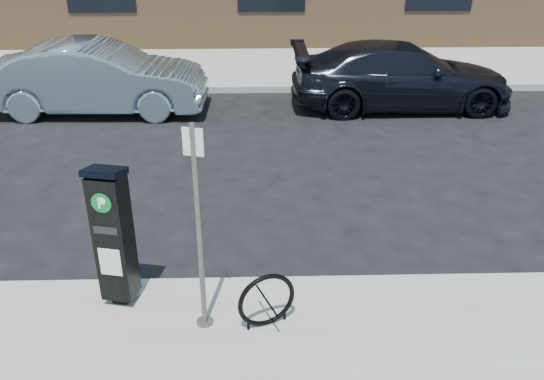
{
  "coord_description": "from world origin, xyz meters",
  "views": [
    {
      "loc": [
        -0.46,
        -5.71,
        4.26
      ],
      "look_at": [
        -0.29,
        0.5,
        1.1
      ],
      "focal_mm": 38.0,
      "sensor_mm": 36.0,
      "label": 1
    }
  ],
  "objects_px": {
    "car_silver": "(98,78)",
    "sign_pole": "(199,233)",
    "parking_kiosk": "(113,235)",
    "bike_rack": "(267,300)",
    "car_dark": "(401,76)"
  },
  "relations": [
    {
      "from": "sign_pole",
      "to": "bike_rack",
      "type": "distance_m",
      "value": 1.06
    },
    {
      "from": "car_silver",
      "to": "car_dark",
      "type": "distance_m",
      "value": 6.72
    },
    {
      "from": "parking_kiosk",
      "to": "car_silver",
      "type": "distance_m",
      "value": 7.29
    },
    {
      "from": "bike_rack",
      "to": "car_dark",
      "type": "height_order",
      "value": "car_dark"
    },
    {
      "from": "bike_rack",
      "to": "sign_pole",
      "type": "bearing_deg",
      "value": 154.86
    },
    {
      "from": "sign_pole",
      "to": "bike_rack",
      "type": "height_order",
      "value": "sign_pole"
    },
    {
      "from": "parking_kiosk",
      "to": "sign_pole",
      "type": "relative_size",
      "value": 0.74
    },
    {
      "from": "sign_pole",
      "to": "car_silver",
      "type": "distance_m",
      "value": 8.02
    },
    {
      "from": "bike_rack",
      "to": "car_silver",
      "type": "distance_m",
      "value": 8.31
    },
    {
      "from": "parking_kiosk",
      "to": "car_dark",
      "type": "relative_size",
      "value": 0.34
    },
    {
      "from": "parking_kiosk",
      "to": "bike_rack",
      "type": "xyz_separation_m",
      "value": [
        1.64,
        -0.47,
        -0.55
      ]
    },
    {
      "from": "sign_pole",
      "to": "car_silver",
      "type": "relative_size",
      "value": 0.49
    },
    {
      "from": "parking_kiosk",
      "to": "car_dark",
      "type": "distance_m",
      "value": 8.69
    },
    {
      "from": "car_silver",
      "to": "bike_rack",
      "type": "bearing_deg",
      "value": -153.54
    },
    {
      "from": "car_silver",
      "to": "sign_pole",
      "type": "bearing_deg",
      "value": -157.75
    }
  ]
}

